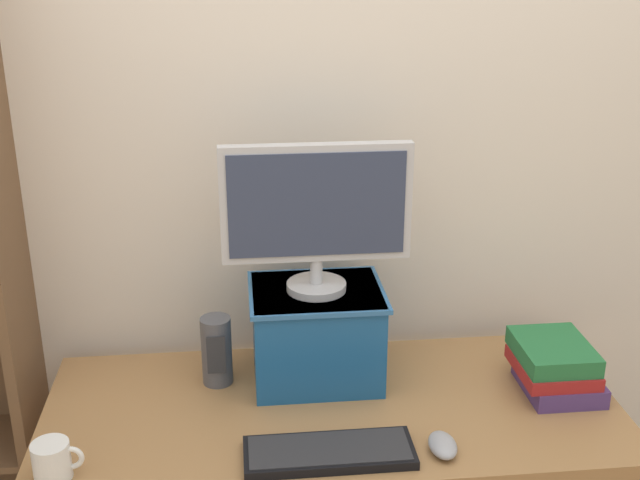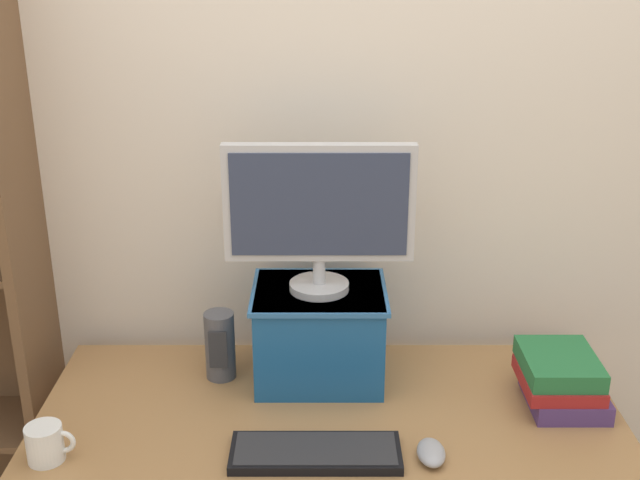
# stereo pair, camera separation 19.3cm
# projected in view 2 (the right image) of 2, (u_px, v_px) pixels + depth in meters

# --- Properties ---
(back_wall) EXTENTS (7.00, 0.08, 2.60)m
(back_wall) POSITION_uv_depth(u_px,v_px,m) (329.00, 140.00, 2.20)
(back_wall) COLOR beige
(back_wall) RESTS_ON ground_plane
(desk) EXTENTS (1.45, 0.64, 0.71)m
(desk) POSITION_uv_depth(u_px,v_px,m) (330.00, 432.00, 2.05)
(desk) COLOR #9E7042
(desk) RESTS_ON ground_plane
(riser_box) EXTENTS (0.35, 0.28, 0.25)m
(riser_box) POSITION_uv_depth(u_px,v_px,m) (320.00, 332.00, 2.11)
(riser_box) COLOR #195189
(riser_box) RESTS_ON desk
(computer_monitor) EXTENTS (0.48, 0.15, 0.39)m
(computer_monitor) POSITION_uv_depth(u_px,v_px,m) (320.00, 210.00, 1.99)
(computer_monitor) COLOR #B7B7BA
(computer_monitor) RESTS_ON riser_box
(keyboard) EXTENTS (0.39, 0.14, 0.02)m
(keyboard) POSITION_uv_depth(u_px,v_px,m) (316.00, 453.00, 1.82)
(keyboard) COLOR black
(keyboard) RESTS_ON desk
(computer_mouse) EXTENTS (0.06, 0.10, 0.04)m
(computer_mouse) POSITION_uv_depth(u_px,v_px,m) (432.00, 453.00, 1.81)
(computer_mouse) COLOR #99999E
(computer_mouse) RESTS_ON desk
(book_stack) EXTENTS (0.20, 0.23, 0.13)m
(book_stack) POSITION_uv_depth(u_px,v_px,m) (562.00, 380.00, 2.01)
(book_stack) COLOR #4C336B
(book_stack) RESTS_ON desk
(coffee_mug) EXTENTS (0.11, 0.08, 0.09)m
(coffee_mug) POSITION_uv_depth(u_px,v_px,m) (47.00, 443.00, 1.80)
(coffee_mug) COLOR white
(coffee_mug) RESTS_ON desk
(desk_speaker) EXTENTS (0.08, 0.08, 0.19)m
(desk_speaker) POSITION_uv_depth(u_px,v_px,m) (221.00, 345.00, 2.13)
(desk_speaker) COLOR #4C4C51
(desk_speaker) RESTS_ON desk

